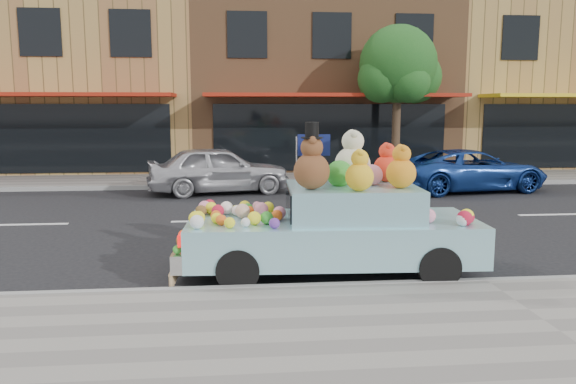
{
  "coord_description": "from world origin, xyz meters",
  "views": [
    {
      "loc": [
        -3.47,
        -12.29,
        2.52
      ],
      "look_at": [
        -2.69,
        -4.02,
        1.25
      ],
      "focal_mm": 35.0,
      "sensor_mm": 36.0,
      "label": 1
    }
  ],
  "objects": [
    {
      "name": "art_car",
      "position": [
        -2.0,
        -4.1,
        0.79
      ],
      "size": [
        4.55,
        1.93,
        2.3
      ],
      "rotation": [
        0.0,
        0.0,
        -0.04
      ],
      "color": "black",
      "rests_on": "ground"
    },
    {
      "name": "far_sidewalk",
      "position": [
        0.0,
        6.5,
        0.06
      ],
      "size": [
        60.0,
        3.0,
        0.12
      ],
      "primitive_type": "cube",
      "color": "gray",
      "rests_on": "ground"
    },
    {
      "name": "near_sidewalk",
      "position": [
        0.0,
        -6.5,
        0.06
      ],
      "size": [
        60.0,
        3.0,
        0.12
      ],
      "primitive_type": "cube",
      "color": "gray",
      "rests_on": "ground"
    },
    {
      "name": "storefront_right",
      "position": [
        10.0,
        11.97,
        3.64
      ],
      "size": [
        10.0,
        9.8,
        7.3
      ],
      "color": "#A68345",
      "rests_on": "ground"
    },
    {
      "name": "car_blue",
      "position": [
        3.56,
        3.84,
        0.62
      ],
      "size": [
        4.73,
        2.68,
        1.25
      ],
      "primitive_type": "imported",
      "rotation": [
        0.0,
        0.0,
        1.71
      ],
      "color": "navy",
      "rests_on": "ground"
    },
    {
      "name": "street_tree",
      "position": [
        2.03,
        6.55,
        3.69
      ],
      "size": [
        3.0,
        2.7,
        5.22
      ],
      "color": "#38281C",
      "rests_on": "ground"
    },
    {
      "name": "ground",
      "position": [
        0.0,
        0.0,
        0.0
      ],
      "size": [
        120.0,
        120.0,
        0.0
      ],
      "primitive_type": "plane",
      "color": "black",
      "rests_on": "ground"
    },
    {
      "name": "storefront_left",
      "position": [
        -10.0,
        11.97,
        3.64
      ],
      "size": [
        10.0,
        9.8,
        7.3
      ],
      "color": "#A68345",
      "rests_on": "ground"
    },
    {
      "name": "near_kerb",
      "position": [
        0.0,
        -5.0,
        0.07
      ],
      "size": [
        60.0,
        0.12,
        0.13
      ],
      "primitive_type": "cube",
      "color": "gray",
      "rests_on": "ground"
    },
    {
      "name": "car_silver",
      "position": [
        -3.96,
        4.07,
        0.7
      ],
      "size": [
        4.33,
        2.38,
        1.39
      ],
      "primitive_type": "imported",
      "rotation": [
        0.0,
        0.0,
        1.76
      ],
      "color": "silver",
      "rests_on": "ground"
    },
    {
      "name": "far_kerb",
      "position": [
        0.0,
        5.0,
        0.07
      ],
      "size": [
        60.0,
        0.12,
        0.13
      ],
      "primitive_type": "cube",
      "color": "gray",
      "rests_on": "ground"
    },
    {
      "name": "storefront_mid",
      "position": [
        0.0,
        11.97,
        3.64
      ],
      "size": [
        10.0,
        9.8,
        7.3
      ],
      "color": "#8F613C",
      "rests_on": "ground"
    }
  ]
}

